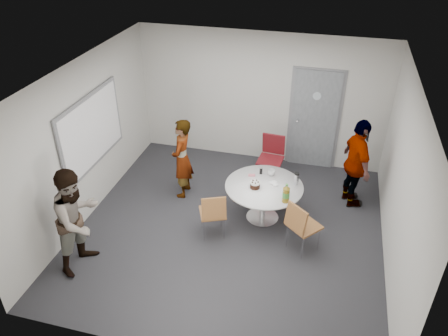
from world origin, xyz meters
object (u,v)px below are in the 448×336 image
(door, at_px, (314,120))
(person_main, at_px, (182,159))
(person_right, at_px, (356,164))
(chair_near_left, at_px, (213,212))
(table, at_px, (266,190))
(person_left, at_px, (78,219))
(chair_near_right, at_px, (301,223))
(chair_far, at_px, (272,154))
(whiteboard, at_px, (92,131))

(door, bearing_deg, person_main, -142.51)
(door, xyz_separation_m, person_right, (0.85, -1.20, -0.19))
(door, bearing_deg, chair_near_left, -115.58)
(table, xyz_separation_m, person_left, (-2.46, -1.75, 0.23))
(door, distance_m, chair_near_left, 3.09)
(door, height_order, chair_near_left, door)
(chair_near_right, height_order, chair_far, chair_far)
(whiteboard, xyz_separation_m, chair_near_left, (2.25, -0.47, -0.93))
(door, relative_size, person_main, 1.39)
(chair_far, bearing_deg, chair_near_left, 76.81)
(chair_near_left, height_order, person_main, person_main)
(whiteboard, bearing_deg, person_right, 13.77)
(chair_far, bearing_deg, chair_near_right, 116.16)
(chair_far, distance_m, person_left, 3.83)
(whiteboard, bearing_deg, door, 32.66)
(chair_near_right, bearing_deg, person_left, -120.33)
(chair_near_right, height_order, person_left, person_left)
(whiteboard, distance_m, chair_far, 3.34)
(whiteboard, relative_size, person_main, 1.24)
(chair_far, bearing_deg, door, -126.71)
(chair_near_left, xyz_separation_m, chair_near_right, (1.39, 0.02, 0.03))
(chair_near_left, height_order, chair_near_right, chair_near_right)
(table, xyz_separation_m, person_main, (-1.61, 0.38, 0.16))
(whiteboard, distance_m, person_main, 1.63)
(door, relative_size, table, 1.61)
(door, bearing_deg, chair_near_right, -88.47)
(chair_near_left, bearing_deg, table, 19.86)
(door, height_order, person_main, door)
(person_main, bearing_deg, door, 124.81)
(whiteboard, xyz_separation_m, person_main, (1.36, 0.59, -0.68))
(chair_near_left, xyz_separation_m, chair_far, (0.62, 1.95, 0.07))
(chair_near_right, bearing_deg, person_main, -164.07)
(table, height_order, chair_near_right, table)
(chair_far, xyz_separation_m, person_left, (-2.35, -3.01, 0.25))
(person_left, relative_size, person_right, 1.00)
(chair_near_right, xyz_separation_m, person_main, (-2.27, 1.04, 0.22))
(chair_near_left, distance_m, chair_far, 2.05)
(whiteboard, bearing_deg, chair_near_right, -6.97)
(door, distance_m, whiteboard, 4.25)
(chair_near_left, relative_size, chair_far, 0.89)
(chair_near_right, bearing_deg, table, 175.59)
(table, xyz_separation_m, chair_far, (-0.10, 1.27, -0.01))
(door, height_order, chair_far, door)
(door, relative_size, person_right, 1.27)
(chair_far, relative_size, person_right, 0.57)
(person_left, bearing_deg, person_main, -9.31)
(chair_far, height_order, person_left, person_left)
(chair_far, bearing_deg, whiteboard, 31.81)
(table, distance_m, person_main, 1.66)
(whiteboard, relative_size, person_left, 1.14)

